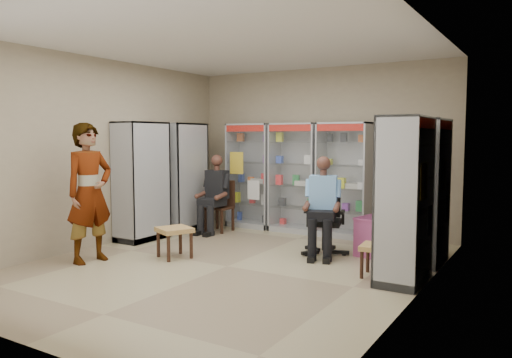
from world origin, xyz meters
The scene contains 18 objects.
floor centered at (0.00, 0.00, 0.00)m, with size 6.00×6.00×0.00m, color tan.
room_shell centered at (0.00, 0.00, 1.97)m, with size 5.02×6.02×3.01m.
cabinet_back_left centered at (-1.30, 2.73, 1.00)m, with size 0.90×0.50×2.00m, color #9E9FA4.
cabinet_back_mid centered at (-0.35, 2.73, 1.00)m, with size 0.90×0.50×2.00m, color #A5A7AD.
cabinet_back_right centered at (0.60, 2.73, 1.00)m, with size 0.90×0.50×2.00m, color #B3B7BB.
cabinet_right_far centered at (2.23, 1.60, 1.00)m, with size 0.50×0.90×2.00m, color #A5A7AC.
cabinet_right_near centered at (2.23, 0.50, 1.00)m, with size 0.50×0.90×2.00m, color silver.
cabinet_left_far centered at (-2.23, 1.80, 1.00)m, with size 0.50×0.90×2.00m, color silver.
cabinet_left_near centered at (-2.23, 0.70, 1.00)m, with size 0.50×0.90×2.00m, color silver.
wooden_chair centered at (-1.55, 2.00, 0.47)m, with size 0.42×0.42×0.94m, color #321A13.
seated_customer centered at (-1.55, 1.95, 0.67)m, with size 0.44×0.60×1.34m, color black, non-canonical shape.
office_chair centered at (0.84, 1.32, 0.54)m, with size 0.59×0.59×1.08m, color black.
seated_shopkeeper centered at (0.84, 1.27, 0.69)m, with size 0.45×0.63×1.37m, color #72B5E2, non-canonical shape.
pink_trunk centered at (1.61, 1.64, 0.29)m, with size 0.60×0.57×0.57m, color #B7497A.
tea_glass centered at (1.57, 1.66, 0.62)m, with size 0.07×0.07×0.09m, color #512406.
woven_stool_a centered at (1.90, 0.56, 0.20)m, with size 0.41×0.41×0.41m, color #A56D46.
woven_stool_b centered at (-0.93, 0.01, 0.22)m, with size 0.44×0.44×0.44m, color #A57945.
standing_man centered at (-1.79, -0.78, 0.97)m, with size 0.71×0.47×1.95m, color gray.
Camera 1 is at (3.78, -5.47, 1.76)m, focal length 35.00 mm.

